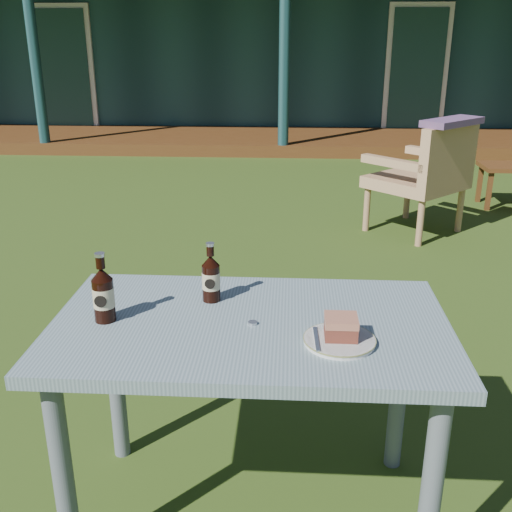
# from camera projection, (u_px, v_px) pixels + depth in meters

# --- Properties ---
(ground) EXTENTS (80.00, 80.00, 0.00)m
(ground) POSITION_uv_depth(u_px,v_px,m) (269.00, 310.00, 3.55)
(ground) COLOR #334916
(pavilion) EXTENTS (15.80, 8.30, 3.45)m
(pavilion) POSITION_uv_depth(u_px,v_px,m) (288.00, 31.00, 11.79)
(pavilion) COLOR #16383A
(pavilion) RESTS_ON ground
(cafe_table) EXTENTS (1.20, 0.70, 0.72)m
(cafe_table) POSITION_uv_depth(u_px,v_px,m) (250.00, 351.00, 1.84)
(cafe_table) COLOR slate
(cafe_table) RESTS_ON ground
(plate) EXTENTS (0.20, 0.20, 0.01)m
(plate) POSITION_uv_depth(u_px,v_px,m) (339.00, 340.00, 1.68)
(plate) COLOR silver
(plate) RESTS_ON cafe_table
(cake_slice) EXTENTS (0.09, 0.09, 0.06)m
(cake_slice) POSITION_uv_depth(u_px,v_px,m) (341.00, 327.00, 1.67)
(cake_slice) COLOR #602A1E
(cake_slice) RESTS_ON plate
(fork) EXTENTS (0.02, 0.14, 0.00)m
(fork) POSITION_uv_depth(u_px,v_px,m) (316.00, 339.00, 1.67)
(fork) COLOR silver
(fork) RESTS_ON plate
(cola_bottle_near) EXTENTS (0.06, 0.06, 0.20)m
(cola_bottle_near) POSITION_uv_depth(u_px,v_px,m) (211.00, 278.00, 1.92)
(cola_bottle_near) COLOR black
(cola_bottle_near) RESTS_ON cafe_table
(cola_bottle_far) EXTENTS (0.06, 0.07, 0.22)m
(cola_bottle_far) POSITION_uv_depth(u_px,v_px,m) (103.00, 294.00, 1.78)
(cola_bottle_far) COLOR black
(cola_bottle_far) RESTS_ON cafe_table
(bottle_cap) EXTENTS (0.03, 0.03, 0.01)m
(bottle_cap) POSITION_uv_depth(u_px,v_px,m) (253.00, 323.00, 1.79)
(bottle_cap) COLOR silver
(bottle_cap) RESTS_ON cafe_table
(armchair_left) EXTENTS (0.91, 0.91, 0.90)m
(armchair_left) POSITION_uv_depth(u_px,v_px,m) (426.00, 173.00, 4.76)
(armchair_left) COLOR #AC7F56
(armchair_left) RESTS_ON ground
(floral_throw) EXTENTS (0.55, 0.54, 0.05)m
(floral_throw) POSITION_uv_depth(u_px,v_px,m) (453.00, 122.00, 4.48)
(floral_throw) COLOR #5E4067
(floral_throw) RESTS_ON armchair_left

